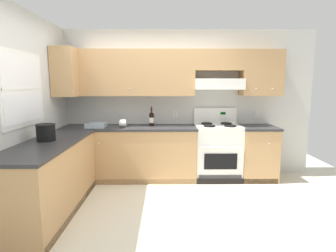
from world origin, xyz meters
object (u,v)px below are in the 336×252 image
at_px(bucket, 46,132).
at_px(paper_towel_roll, 123,123).
at_px(wine_bottle, 152,118).
at_px(bowl, 96,126).
at_px(stove, 217,151).

xyz_separation_m(bucket, paper_towel_roll, (0.78, 1.13, -0.05)).
height_order(wine_bottle, bucket, wine_bottle).
bearing_deg(bucket, wine_bottle, 44.69).
bearing_deg(bucket, bowl, 72.05).
distance_m(bowl, bucket, 1.14).
xyz_separation_m(bowl, paper_towel_roll, (0.43, 0.05, 0.04)).
xyz_separation_m(wine_bottle, bowl, (-0.91, -0.16, -0.10)).
bearing_deg(paper_towel_roll, bucket, -124.85).
distance_m(stove, bowl, 2.09).
height_order(bowl, bucket, bucket).
relative_size(wine_bottle, bowl, 1.07).
distance_m(bowl, paper_towel_roll, 0.44).
bearing_deg(bucket, stove, 26.16).
xyz_separation_m(wine_bottle, bucket, (-1.26, -1.24, -0.02)).
bearing_deg(stove, paper_towel_roll, -178.39).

